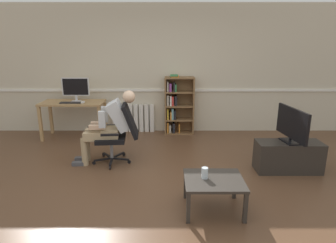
{
  "coord_description": "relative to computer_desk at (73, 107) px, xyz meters",
  "views": [
    {
      "loc": [
        0.14,
        -3.56,
        1.93
      ],
      "look_at": [
        0.15,
        0.85,
        0.7
      ],
      "focal_mm": 30.61,
      "sensor_mm": 36.0,
      "label": 1
    }
  ],
  "objects": [
    {
      "name": "office_chair",
      "position": [
        1.16,
        -1.28,
        -0.12
      ],
      "size": [
        0.77,
        0.62,
        0.98
      ],
      "rotation": [
        0.0,
        0.0,
        -1.49
      ],
      "color": "black",
      "rests_on": "ground_plane"
    },
    {
      "name": "person_seated",
      "position": [
        1.0,
        -1.29,
        0.0
      ],
      "size": [
        1.05,
        0.41,
        1.2
      ],
      "rotation": [
        0.0,
        0.0,
        -1.49
      ],
      "color": "tan",
      "rests_on": "ground_plane"
    },
    {
      "name": "computer_mouse",
      "position": [
        0.24,
        -0.12,
        0.13
      ],
      "size": [
        0.06,
        0.1,
        0.03
      ],
      "primitive_type": "cube",
      "color": "white",
      "rests_on": "computer_desk"
    },
    {
      "name": "radiator",
      "position": [
        1.18,
        0.39,
        -0.34
      ],
      "size": [
        0.91,
        0.08,
        0.61
      ],
      "color": "white",
      "rests_on": "ground_plane"
    },
    {
      "name": "tv_stand",
      "position": [
        3.79,
        -1.63,
        -0.41
      ],
      "size": [
        0.98,
        0.37,
        0.47
      ],
      "color": "#2D2823",
      "rests_on": "ground_plane"
    },
    {
      "name": "ground_plane",
      "position": [
        1.8,
        -2.15,
        -0.64
      ],
      "size": [
        18.0,
        18.0,
        0.0
      ],
      "primitive_type": "plane",
      "color": "brown"
    },
    {
      "name": "coffee_table",
      "position": [
        2.48,
        -2.7,
        -0.3
      ],
      "size": [
        0.68,
        0.58,
        0.4
      ],
      "color": "#332D28",
      "rests_on": "ground_plane"
    },
    {
      "name": "drinking_glass",
      "position": [
        2.37,
        -2.67,
        -0.18
      ],
      "size": [
        0.08,
        0.08,
        0.13
      ],
      "primitive_type": "cylinder",
      "color": "silver",
      "rests_on": "coffee_table"
    },
    {
      "name": "imac_monitor",
      "position": [
        0.06,
        0.08,
        0.39
      ],
      "size": [
        0.55,
        0.14,
        0.48
      ],
      "color": "silver",
      "rests_on": "computer_desk"
    },
    {
      "name": "tv_screen",
      "position": [
        3.79,
        -1.63,
        0.1
      ],
      "size": [
        0.24,
        0.81,
        0.52
      ],
      "rotation": [
        0.0,
        0.0,
        1.7
      ],
      "color": "black",
      "rests_on": "tv_stand"
    },
    {
      "name": "bookshelf",
      "position": [
        2.14,
        0.29,
        -0.04
      ],
      "size": [
        0.62,
        0.29,
        1.27
      ],
      "color": "brown",
      "rests_on": "ground_plane"
    },
    {
      "name": "computer_desk",
      "position": [
        0.0,
        0.0,
        0.0
      ],
      "size": [
        1.26,
        0.61,
        0.76
      ],
      "color": "tan",
      "rests_on": "ground_plane"
    },
    {
      "name": "back_wall",
      "position": [
        1.8,
        0.5,
        0.7
      ],
      "size": [
        12.0,
        0.13,
        2.7
      ],
      "color": "beige",
      "rests_on": "ground_plane"
    },
    {
      "name": "keyboard",
      "position": [
        0.01,
        -0.14,
        0.12
      ],
      "size": [
        0.42,
        0.12,
        0.02
      ],
      "primitive_type": "cube",
      "color": "black",
      "rests_on": "computer_desk"
    }
  ]
}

